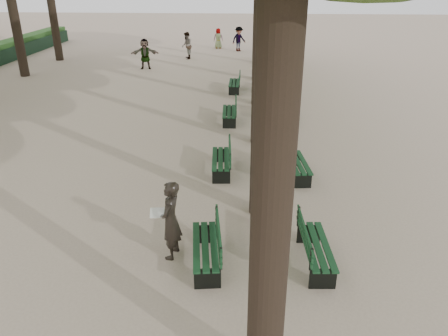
{
  "coord_description": "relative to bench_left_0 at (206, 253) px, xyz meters",
  "views": [
    {
      "loc": [
        1.21,
        -6.71,
        5.6
      ],
      "look_at": [
        0.6,
        3.0,
        1.2
      ],
      "focal_mm": 35.0,
      "sensor_mm": 36.0,
      "label": 1
    }
  ],
  "objects": [
    {
      "name": "pedestrian_e",
      "position": [
        -5.76,
        19.68,
        0.64
      ],
      "size": [
        1.74,
        0.64,
        1.83
      ],
      "primitive_type": "imported",
      "rotation": [
        0.0,
        0.0,
        0.17
      ],
      "color": "#262628",
      "rests_on": "ground"
    },
    {
      "name": "bench_left_1",
      "position": [
        0.0,
        4.58,
        0.0
      ],
      "size": [
        0.69,
        1.83,
        0.92
      ],
      "color": "black",
      "rests_on": "ground"
    },
    {
      "name": "pedestrian_a",
      "position": [
        -3.65,
        23.19,
        0.63
      ],
      "size": [
        0.53,
        0.93,
        1.8
      ],
      "primitive_type": "imported",
      "rotation": [
        0.0,
        0.0,
        4.91
      ],
      "color": "#262628",
      "rests_on": "ground"
    },
    {
      "name": "bench_right_3",
      "position": [
        2.27,
        14.32,
        0.0
      ],
      "size": [
        0.77,
        1.85,
        0.92
      ],
      "color": "black",
      "rests_on": "ground"
    },
    {
      "name": "ground",
      "position": [
        -0.37,
        -0.77,
        -0.27
      ],
      "size": [
        120.0,
        120.0,
        0.0
      ],
      "primitive_type": "plane",
      "color": "tan",
      "rests_on": "ground"
    },
    {
      "name": "bench_right_0",
      "position": [
        2.27,
        0.14,
        0.0
      ],
      "size": [
        0.67,
        1.83,
        0.92
      ],
      "color": "black",
      "rests_on": "ground"
    },
    {
      "name": "pedestrian_c",
      "position": [
        3.65,
        21.3,
        0.68
      ],
      "size": [
        1.02,
        1.1,
        1.91
      ],
      "primitive_type": "imported",
      "rotation": [
        0.0,
        0.0,
        2.28
      ],
      "color": "#262628",
      "rests_on": "ground"
    },
    {
      "name": "bench_left_0",
      "position": [
        0.0,
        0.0,
        0.0
      ],
      "size": [
        0.8,
        1.86,
        0.92
      ],
      "color": "black",
      "rests_on": "ground"
    },
    {
      "name": "pedestrian_b",
      "position": [
        -0.16,
        26.65,
        0.63
      ],
      "size": [
        1.14,
        1.0,
        1.8
      ],
      "primitive_type": "imported",
      "rotation": [
        0.0,
        0.0,
        0.66
      ],
      "color": "#262628",
      "rests_on": "ground"
    },
    {
      "name": "bench_left_2",
      "position": [
        0.0,
        9.43,
        0.0
      ],
      "size": [
        0.64,
        1.82,
        0.92
      ],
      "color": "black",
      "rests_on": "ground"
    },
    {
      "name": "bench_right_1",
      "position": [
        2.27,
        4.43,
        0.0
      ],
      "size": [
        0.77,
        1.85,
        0.92
      ],
      "color": "black",
      "rests_on": "ground"
    },
    {
      "name": "man_with_map",
      "position": [
        -0.75,
        0.25,
        0.6
      ],
      "size": [
        0.67,
        0.75,
        1.75
      ],
      "color": "black",
      "rests_on": "ground"
    },
    {
      "name": "pedestrian_d",
      "position": [
        -1.82,
        27.89,
        0.49
      ],
      "size": [
        0.75,
        0.32,
        1.53
      ],
      "primitive_type": "imported",
      "rotation": [
        0.0,
        0.0,
        3.16
      ],
      "color": "#262628",
      "rests_on": "ground"
    },
    {
      "name": "bench_left_3",
      "position": [
        0.0,
        14.41,
        0.0
      ],
      "size": [
        0.58,
        1.8,
        0.92
      ],
      "color": "black",
      "rests_on": "ground"
    },
    {
      "name": "bench_right_2",
      "position": [
        2.27,
        10.06,
        0.0
      ],
      "size": [
        0.8,
        1.86,
        0.92
      ],
      "color": "black",
      "rests_on": "ground"
    }
  ]
}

